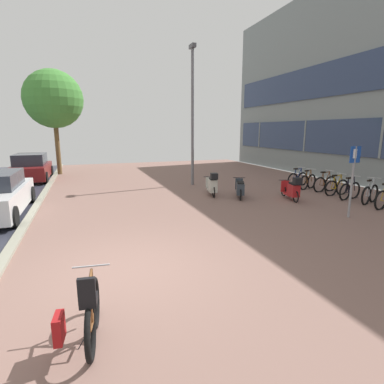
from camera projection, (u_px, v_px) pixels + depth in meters
ground at (195, 261)px, 6.41m from camera, size 21.00×40.00×0.13m
bicycle_foreground at (89, 314)px, 3.88m from camera, size 0.72×1.34×1.08m
bicycle_rack_01 at (370, 194)px, 11.32m from camera, size 1.34×0.55×1.00m
bicycle_rack_02 at (350, 191)px, 11.99m from camera, size 1.34×0.48×0.98m
bicycle_rack_03 at (337, 187)px, 12.74m from camera, size 1.34×0.48×0.96m
bicycle_rack_04 at (325, 184)px, 13.49m from camera, size 1.36×0.48×0.99m
bicycle_rack_05 at (308, 182)px, 14.11m from camera, size 1.28×0.54×0.98m
bicycle_rack_06 at (298, 179)px, 14.84m from camera, size 1.35×0.48×0.97m
scooter_near at (240, 189)px, 12.24m from camera, size 0.95×1.67×0.74m
scooter_mid at (292, 189)px, 11.81m from camera, size 0.71×1.60×0.98m
scooter_far at (212, 185)px, 12.61m from camera, size 0.70×1.62×1.04m
parked_car_far at (31, 168)px, 16.42m from camera, size 1.86×3.94×1.46m
parking_sign at (353, 174)px, 9.27m from camera, size 0.40×0.07×2.23m
lamp_post at (192, 111)px, 14.53m from camera, size 0.20×0.52×6.61m
street_tree at (53, 99)px, 18.00m from camera, size 3.43×3.43×6.25m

